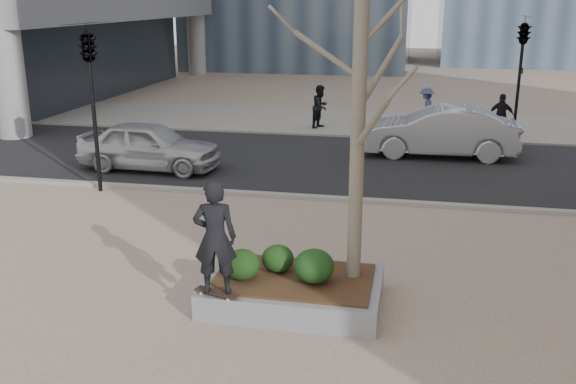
% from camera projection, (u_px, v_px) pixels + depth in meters
% --- Properties ---
extents(ground, '(120.00, 120.00, 0.00)m').
position_uv_depth(ground, '(238.00, 298.00, 11.38)').
color(ground, tan).
rests_on(ground, ground).
extents(street, '(60.00, 8.00, 0.02)m').
position_uv_depth(street, '(322.00, 162.00, 20.76)').
color(street, black).
rests_on(street, ground).
extents(far_sidewalk, '(60.00, 6.00, 0.02)m').
position_uv_depth(far_sidewalk, '(346.00, 122.00, 27.32)').
color(far_sidewalk, gray).
rests_on(far_sidewalk, ground).
extents(planter, '(3.00, 2.00, 0.45)m').
position_uv_depth(planter, '(293.00, 291.00, 11.13)').
color(planter, gray).
rests_on(planter, ground).
extents(planter_mulch, '(2.70, 1.70, 0.04)m').
position_uv_depth(planter_mulch, '(293.00, 278.00, 11.06)').
color(planter_mulch, '#382314').
rests_on(planter_mulch, planter).
extents(sycamore_tree, '(2.80, 2.80, 6.60)m').
position_uv_depth(sycamore_tree, '(359.00, 84.00, 10.18)').
color(sycamore_tree, gray).
rests_on(sycamore_tree, planter_mulch).
extents(shrub_left, '(0.62, 0.62, 0.52)m').
position_uv_depth(shrub_left, '(242.00, 265.00, 10.91)').
color(shrub_left, '#173410').
rests_on(shrub_left, planter_mulch).
extents(shrub_middle, '(0.56, 0.56, 0.48)m').
position_uv_depth(shrub_middle, '(278.00, 258.00, 11.23)').
color(shrub_middle, '#133511').
rests_on(shrub_middle, planter_mulch).
extents(shrub_right, '(0.68, 0.68, 0.58)m').
position_uv_depth(shrub_right, '(314.00, 266.00, 10.78)').
color(shrub_right, '#123916').
rests_on(shrub_right, planter_mulch).
extents(skateboard, '(0.80, 0.41, 0.08)m').
position_uv_depth(skateboard, '(217.00, 294.00, 10.43)').
color(skateboard, black).
rests_on(skateboard, planter).
extents(skateboarder, '(0.76, 0.58, 1.89)m').
position_uv_depth(skateboarder, '(215.00, 237.00, 10.15)').
color(skateboarder, black).
rests_on(skateboarder, skateboard).
extents(police_car, '(4.40, 1.88, 1.48)m').
position_uv_depth(police_car, '(149.00, 146.00, 19.61)').
color(police_car, '#BAB9BE').
rests_on(police_car, street).
extents(car_silver, '(5.10, 1.87, 1.67)m').
position_uv_depth(car_silver, '(439.00, 131.00, 21.23)').
color(car_silver, '#A0A3A8').
rests_on(car_silver, street).
extents(pedestrian_a, '(0.92, 1.02, 1.72)m').
position_uv_depth(pedestrian_a, '(321.00, 106.00, 25.90)').
color(pedestrian_a, black).
rests_on(pedestrian_a, far_sidewalk).
extents(pedestrian_b, '(0.77, 1.15, 1.66)m').
position_uv_depth(pedestrian_b, '(426.00, 108.00, 25.64)').
color(pedestrian_b, '#404374').
rests_on(pedestrian_b, far_sidewalk).
extents(pedestrian_c, '(1.05, 0.68, 1.66)m').
position_uv_depth(pedestrian_c, '(501.00, 116.00, 24.00)').
color(pedestrian_c, black).
rests_on(pedestrian_c, far_sidewalk).
extents(traffic_light_near, '(0.60, 2.48, 4.50)m').
position_uv_depth(traffic_light_near, '(94.00, 110.00, 17.02)').
color(traffic_light_near, black).
rests_on(traffic_light_near, ground).
extents(traffic_light_far, '(0.60, 2.48, 4.50)m').
position_uv_depth(traffic_light_far, '(519.00, 80.00, 23.19)').
color(traffic_light_far, black).
rests_on(traffic_light_far, ground).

